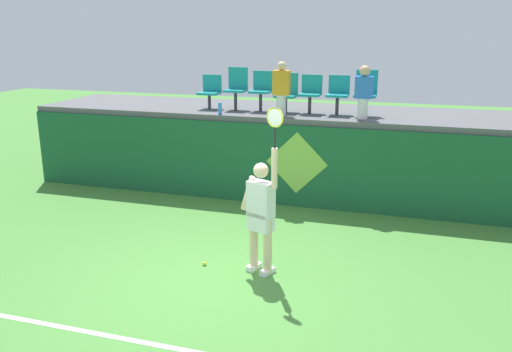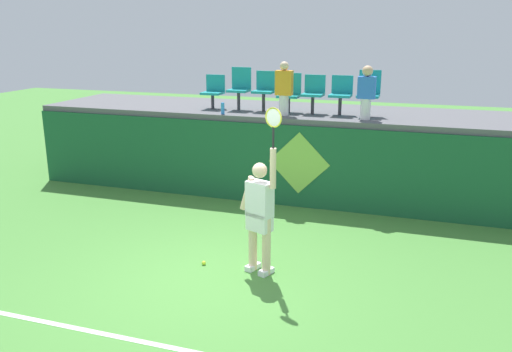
% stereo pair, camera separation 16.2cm
% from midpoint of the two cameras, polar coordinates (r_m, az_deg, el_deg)
% --- Properties ---
extents(ground_plane, '(40.00, 40.00, 0.00)m').
position_cam_midpoint_polar(ground_plane, '(7.86, -5.67, -11.22)').
color(ground_plane, '#478438').
extents(court_back_wall, '(11.40, 0.20, 1.69)m').
position_cam_midpoint_polar(court_back_wall, '(10.84, 1.69, 1.30)').
color(court_back_wall, '#195633').
rests_on(court_back_wall, ground_plane).
extents(spectator_platform, '(11.40, 2.43, 0.12)m').
position_cam_midpoint_polar(spectator_platform, '(11.76, 3.25, 6.94)').
color(spectator_platform, '#56565B').
rests_on(spectator_platform, court_back_wall).
extents(court_baseline_stripe, '(10.26, 0.08, 0.01)m').
position_cam_midpoint_polar(court_baseline_stripe, '(6.55, -11.62, -17.50)').
color(court_baseline_stripe, white).
rests_on(court_baseline_stripe, ground_plane).
extents(tennis_player, '(0.72, 0.38, 2.52)m').
position_cam_midpoint_polar(tennis_player, '(7.70, -0.05, -3.89)').
color(tennis_player, white).
rests_on(tennis_player, ground_plane).
extents(tennis_ball, '(0.07, 0.07, 0.07)m').
position_cam_midpoint_polar(tennis_ball, '(8.31, -6.17, -9.41)').
color(tennis_ball, '#D1E533').
rests_on(tennis_ball, ground_plane).
extents(water_bottle, '(0.08, 0.08, 0.24)m').
position_cam_midpoint_polar(water_bottle, '(11.10, -4.36, 7.32)').
color(water_bottle, '#338CE5').
rests_on(water_bottle, spectator_platform).
extents(stadium_chair_0, '(0.44, 0.42, 0.74)m').
position_cam_midpoint_polar(stadium_chair_0, '(11.88, -5.37, 9.26)').
color(stadium_chair_0, '#38383D').
rests_on(stadium_chair_0, spectator_platform).
extents(stadium_chair_1, '(0.44, 0.42, 0.92)m').
position_cam_midpoint_polar(stadium_chair_1, '(11.66, -2.52, 9.70)').
color(stadium_chair_1, '#38383D').
rests_on(stadium_chair_1, spectator_platform).
extents(stadium_chair_2, '(0.44, 0.42, 0.85)m').
position_cam_midpoint_polar(stadium_chair_2, '(11.47, 0.20, 9.49)').
color(stadium_chair_2, '#38383D').
rests_on(stadium_chair_2, spectator_platform).
extents(stadium_chair_3, '(0.44, 0.42, 0.82)m').
position_cam_midpoint_polar(stadium_chair_3, '(11.34, 2.93, 9.15)').
color(stadium_chair_3, '#38383D').
rests_on(stadium_chair_3, spectator_platform).
extents(stadium_chair_4, '(0.44, 0.42, 0.80)m').
position_cam_midpoint_polar(stadium_chair_4, '(11.21, 5.54, 9.11)').
color(stadium_chair_4, '#38383D').
rests_on(stadium_chair_4, spectator_platform).
extents(stadium_chair_5, '(0.44, 0.42, 0.80)m').
position_cam_midpoint_polar(stadium_chair_5, '(11.11, 8.48, 8.97)').
color(stadium_chair_5, '#38383D').
rests_on(stadium_chair_5, spectator_platform).
extents(stadium_chair_6, '(0.44, 0.42, 0.92)m').
position_cam_midpoint_polar(stadium_chair_6, '(11.05, 11.41, 9.06)').
color(stadium_chair_6, '#38383D').
rests_on(stadium_chair_6, spectator_platform).
extents(spectator_0, '(0.34, 0.21, 1.05)m').
position_cam_midpoint_polar(spectator_0, '(10.62, 11.18, 9.04)').
color(spectator_0, white).
rests_on(spectator_0, spectator_platform).
extents(spectator_1, '(0.34, 0.20, 1.09)m').
position_cam_midpoint_polar(spectator_1, '(10.88, 2.34, 9.55)').
color(spectator_1, white).
rests_on(spectator_1, spectator_platform).
extents(wall_signage_mount, '(1.27, 0.01, 1.56)m').
position_cam_midpoint_polar(wall_signage_mount, '(10.87, 3.91, -3.32)').
color(wall_signage_mount, '#195633').
rests_on(wall_signage_mount, ground_plane).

